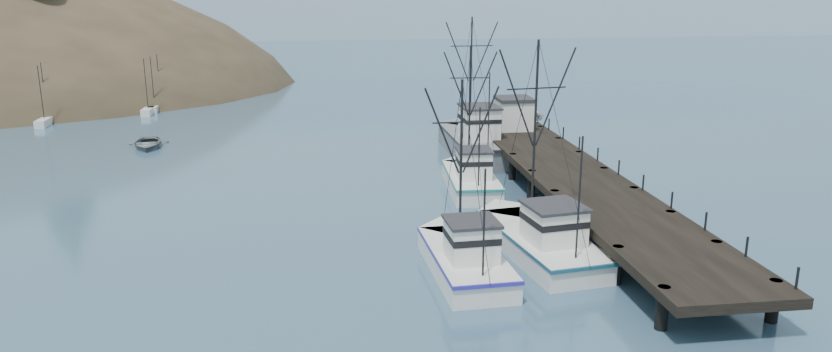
{
  "coord_description": "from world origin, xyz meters",
  "views": [
    {
      "loc": [
        -3.21,
        -31.81,
        14.9
      ],
      "look_at": [
        3.03,
        13.76,
        2.5
      ],
      "focal_mm": 32.0,
      "sensor_mm": 36.0,
      "label": 1
    }
  ],
  "objects_px": {
    "work_vessel": "(473,141)",
    "pier_shed": "(514,113)",
    "trawler_far": "(470,178)",
    "trawler_mid": "(464,257)",
    "pickup_truck": "(515,113)",
    "motorboat": "(148,147)",
    "pier": "(568,173)",
    "trawler_near": "(539,239)"
  },
  "relations": [
    {
      "from": "work_vessel",
      "to": "pier_shed",
      "type": "distance_m",
      "value": 4.37
    },
    {
      "from": "trawler_far",
      "to": "trawler_mid",
      "type": "bearing_deg",
      "value": -103.07
    },
    {
      "from": "pier_shed",
      "to": "pickup_truck",
      "type": "height_order",
      "value": "pier_shed"
    },
    {
      "from": "trawler_far",
      "to": "motorboat",
      "type": "relative_size",
      "value": 2.07
    },
    {
      "from": "pickup_truck",
      "to": "pier",
      "type": "bearing_deg",
      "value": 166.29
    },
    {
      "from": "trawler_mid",
      "to": "pier_shed",
      "type": "xyz_separation_m",
      "value": [
        9.73,
        26.53,
        2.6
      ]
    },
    {
      "from": "pickup_truck",
      "to": "motorboat",
      "type": "height_order",
      "value": "pickup_truck"
    },
    {
      "from": "trawler_far",
      "to": "pier_shed",
      "type": "height_order",
      "value": "trawler_far"
    },
    {
      "from": "work_vessel",
      "to": "pickup_truck",
      "type": "relative_size",
      "value": 2.61
    },
    {
      "from": "work_vessel",
      "to": "pier_shed",
      "type": "relative_size",
      "value": 4.39
    },
    {
      "from": "trawler_far",
      "to": "motorboat",
      "type": "xyz_separation_m",
      "value": [
        -26.08,
        17.25,
        -0.82
      ]
    },
    {
      "from": "pickup_truck",
      "to": "work_vessel",
      "type": "bearing_deg",
      "value": 120.7
    },
    {
      "from": "pickup_truck",
      "to": "trawler_far",
      "type": "bearing_deg",
      "value": 143.15
    },
    {
      "from": "trawler_near",
      "to": "motorboat",
      "type": "relative_size",
      "value": 2.37
    },
    {
      "from": "trawler_mid",
      "to": "trawler_far",
      "type": "relative_size",
      "value": 0.98
    },
    {
      "from": "pickup_truck",
      "to": "trawler_near",
      "type": "bearing_deg",
      "value": 157.0
    },
    {
      "from": "pier",
      "to": "pier_shed",
      "type": "xyz_separation_m",
      "value": [
        -0.12,
        14.13,
        1.73
      ]
    },
    {
      "from": "trawler_mid",
      "to": "pier_shed",
      "type": "distance_m",
      "value": 28.38
    },
    {
      "from": "trawler_far",
      "to": "trawler_near",
      "type": "bearing_deg",
      "value": -84.98
    },
    {
      "from": "trawler_near",
      "to": "trawler_far",
      "type": "distance_m",
      "value": 13.14
    },
    {
      "from": "trawler_mid",
      "to": "pier_shed",
      "type": "height_order",
      "value": "trawler_mid"
    },
    {
      "from": "trawler_far",
      "to": "work_vessel",
      "type": "xyz_separation_m",
      "value": [
        2.48,
        10.54,
        0.41
      ]
    },
    {
      "from": "pier",
      "to": "motorboat",
      "type": "bearing_deg",
      "value": 148.2
    },
    {
      "from": "trawler_far",
      "to": "work_vessel",
      "type": "distance_m",
      "value": 10.83
    },
    {
      "from": "trawler_near",
      "to": "trawler_far",
      "type": "bearing_deg",
      "value": 95.02
    },
    {
      "from": "trawler_mid",
      "to": "pier_shed",
      "type": "bearing_deg",
      "value": 69.87
    },
    {
      "from": "trawler_near",
      "to": "trawler_mid",
      "type": "bearing_deg",
      "value": -155.44
    },
    {
      "from": "trawler_far",
      "to": "pickup_truck",
      "type": "xyz_separation_m",
      "value": [
        7.27,
        14.74,
        1.93
      ]
    },
    {
      "from": "pier",
      "to": "pier_shed",
      "type": "height_order",
      "value": "pier_shed"
    },
    {
      "from": "pier_shed",
      "to": "pier",
      "type": "bearing_deg",
      "value": -89.51
    },
    {
      "from": "trawler_near",
      "to": "pickup_truck",
      "type": "bearing_deg",
      "value": 77.6
    },
    {
      "from": "pier",
      "to": "pickup_truck",
      "type": "relative_size",
      "value": 8.17
    },
    {
      "from": "trawler_far",
      "to": "pickup_truck",
      "type": "height_order",
      "value": "trawler_far"
    },
    {
      "from": "trawler_mid",
      "to": "pickup_truck",
      "type": "relative_size",
      "value": 1.91
    },
    {
      "from": "work_vessel",
      "to": "pickup_truck",
      "type": "height_order",
      "value": "work_vessel"
    },
    {
      "from": "pier",
      "to": "trawler_far",
      "type": "relative_size",
      "value": 4.18
    },
    {
      "from": "trawler_far",
      "to": "work_vessel",
      "type": "height_order",
      "value": "work_vessel"
    },
    {
      "from": "work_vessel",
      "to": "pier_shed",
      "type": "height_order",
      "value": "work_vessel"
    },
    {
      "from": "trawler_mid",
      "to": "motorboat",
      "type": "relative_size",
      "value": 2.02
    },
    {
      "from": "trawler_near",
      "to": "work_vessel",
      "type": "bearing_deg",
      "value": 86.77
    },
    {
      "from": "motorboat",
      "to": "pickup_truck",
      "type": "bearing_deg",
      "value": -11.39
    },
    {
      "from": "pier",
      "to": "work_vessel",
      "type": "distance_m",
      "value": 13.91
    }
  ]
}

